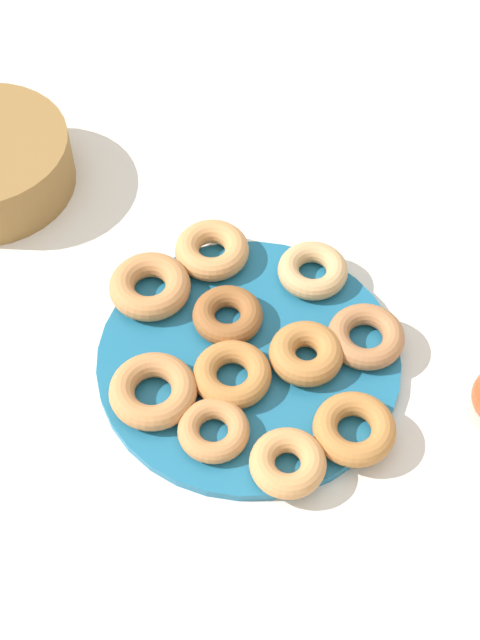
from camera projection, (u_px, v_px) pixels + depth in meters
name	position (u px, v px, depth m)	size (l,w,h in m)	color
ground_plane	(249.00, 363.00, 1.05)	(2.40, 2.40, 0.00)	white
donut_plate	(249.00, 360.00, 1.05)	(0.34, 0.34, 0.01)	#1E6B93
donut_0	(212.00, 250.00, 1.12)	(0.09, 0.09, 0.03)	tan
donut_1	(153.00, 391.00, 1.00)	(0.09, 0.09, 0.03)	#C6844C
donut_2	(228.00, 315.00, 1.06)	(0.08, 0.08, 0.03)	#995B2D
donut_3	(366.00, 337.00, 1.05)	(0.09, 0.09, 0.02)	#B27547
donut_4	(288.00, 463.00, 0.95)	(0.08, 0.08, 0.03)	tan
donut_5	(232.00, 375.00, 1.02)	(0.09, 0.09, 0.03)	#BC7A3D
donut_6	(150.00, 286.00, 1.08)	(0.09, 0.09, 0.03)	#C6844C
donut_7	(306.00, 354.00, 1.03)	(0.08, 0.08, 0.03)	#BC7A3D
donut_8	(354.00, 429.00, 0.98)	(0.09, 0.09, 0.03)	#BC7A3D
donut_9	(313.00, 271.00, 1.10)	(0.08, 0.08, 0.03)	tan
donut_10	(214.00, 430.00, 0.98)	(0.08, 0.08, 0.02)	#C6844C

